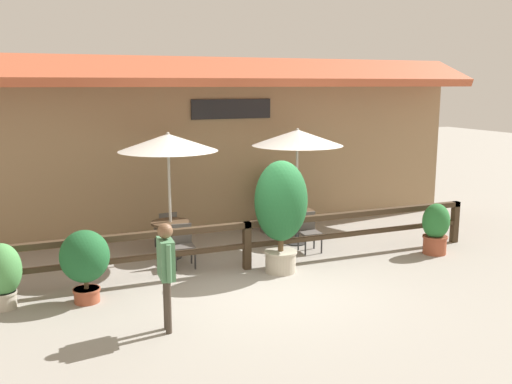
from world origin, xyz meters
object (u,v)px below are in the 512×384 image
(potted_plant_small_flowering, at_px, (436,228))
(potted_plant_tall_tropical, at_px, (2,274))
(dining_table_middle, at_px, (296,217))
(chair_middle_streetside, at_px, (309,230))
(chair_near_streetside, at_px, (183,244))
(dining_table_near, at_px, (171,229))
(chair_middle_wallside, at_px, (283,218))
(chair_near_wallside, at_px, (167,228))
(patio_umbrella_middle, at_px, (297,138))
(potted_plant_entrance_palm, at_px, (281,207))
(potted_plant_broad_leaf, at_px, (272,198))
(potted_plant_corner_fern, at_px, (85,260))
(patio_umbrella_near, at_px, (168,143))
(pedestrian, at_px, (166,263))

(potted_plant_small_flowering, bearing_deg, potted_plant_tall_tropical, 178.63)
(dining_table_middle, bearing_deg, potted_plant_tall_tropical, -165.01)
(dining_table_middle, bearing_deg, chair_middle_streetside, -90.27)
(dining_table_middle, xyz_separation_m, chair_middle_streetside, (-0.00, -0.62, -0.15))
(chair_near_streetside, xyz_separation_m, chair_middle_streetside, (2.81, -0.01, 0.00))
(dining_table_near, height_order, chair_middle_wallside, chair_middle_wallside)
(chair_near_wallside, bearing_deg, patio_umbrella_middle, 161.73)
(potted_plant_entrance_palm, bearing_deg, chair_near_wallside, 125.06)
(potted_plant_tall_tropical, distance_m, potted_plant_broad_leaf, 6.67)
(potted_plant_corner_fern, relative_size, potted_plant_broad_leaf, 0.80)
(chair_near_streetside, xyz_separation_m, patio_umbrella_middle, (2.81, 0.61, 1.95))
(chair_near_streetside, height_order, potted_plant_broad_leaf, potted_plant_broad_leaf)
(potted_plant_tall_tropical, height_order, potted_plant_broad_leaf, potted_plant_broad_leaf)
(chair_near_streetside, xyz_separation_m, dining_table_middle, (2.81, 0.61, 0.15))
(dining_table_near, xyz_separation_m, chair_middle_wallside, (2.84, 0.57, -0.15))
(dining_table_near, relative_size, dining_table_middle, 1.00)
(dining_table_near, height_order, dining_table_middle, same)
(chair_near_wallside, distance_m, potted_plant_broad_leaf, 2.84)
(potted_plant_tall_tropical, relative_size, potted_plant_broad_leaf, 0.71)
(patio_umbrella_middle, bearing_deg, patio_umbrella_near, 179.03)
(patio_umbrella_middle, distance_m, potted_plant_broad_leaf, 2.02)
(chair_near_streetside, xyz_separation_m, potted_plant_broad_leaf, (2.76, 1.85, 0.36))
(potted_plant_tall_tropical, height_order, pedestrian, pedestrian)
(chair_middle_wallside, relative_size, potted_plant_tall_tropical, 0.77)
(patio_umbrella_near, distance_m, chair_near_streetside, 2.06)
(patio_umbrella_middle, distance_m, chair_middle_wallside, 2.05)
(patio_umbrella_near, distance_m, potted_plant_entrance_palm, 2.69)
(patio_umbrella_near, bearing_deg, patio_umbrella_middle, -0.97)
(patio_umbrella_middle, height_order, potted_plant_entrance_palm, patio_umbrella_middle)
(potted_plant_entrance_palm, bearing_deg, chair_near_streetside, 147.67)
(potted_plant_corner_fern, distance_m, potted_plant_tall_tropical, 1.29)
(chair_middle_wallside, xyz_separation_m, pedestrian, (-3.78, -4.10, 0.58))
(chair_near_wallside, bearing_deg, pedestrian, 72.27)
(chair_near_streetside, bearing_deg, potted_plant_corner_fern, -143.31)
(chair_middle_streetside, bearing_deg, chair_near_wallside, 158.07)
(dining_table_near, bearing_deg, potted_plant_tall_tropical, -152.21)
(potted_plant_corner_fern, bearing_deg, pedestrian, -59.15)
(patio_umbrella_near, height_order, potted_plant_corner_fern, patio_umbrella_near)
(dining_table_near, relative_size, patio_umbrella_middle, 0.31)
(chair_middle_streetside, bearing_deg, patio_umbrella_near, 170.30)
(dining_table_near, height_order, pedestrian, pedestrian)
(patio_umbrella_middle, xyz_separation_m, pedestrian, (-3.83, -3.48, -1.37))
(potted_plant_corner_fern, bearing_deg, potted_plant_broad_leaf, 32.98)
(dining_table_middle, height_order, pedestrian, pedestrian)
(patio_umbrella_middle, bearing_deg, chair_near_streetside, -167.74)
(chair_middle_streetside, distance_m, potted_plant_entrance_palm, 1.76)
(chair_near_wallside, relative_size, patio_umbrella_middle, 0.32)
(patio_umbrella_near, xyz_separation_m, chair_near_wallside, (0.07, 0.66, -1.95))
(potted_plant_tall_tropical, bearing_deg, potted_plant_entrance_palm, -0.38)
(potted_plant_broad_leaf, bearing_deg, chair_near_wallside, -169.17)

